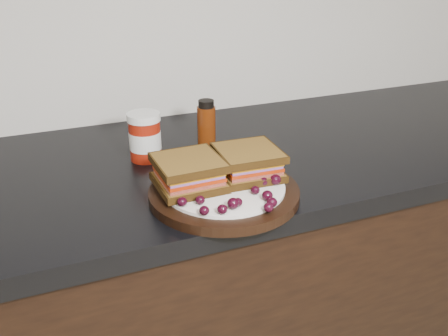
# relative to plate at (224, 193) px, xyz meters

# --- Properties ---
(countertop) EXTENTS (3.98, 0.60, 0.04)m
(countertop) POSITION_rel_plate_xyz_m (-0.13, 0.19, -0.03)
(countertop) COLOR black
(countertop) RESTS_ON base_cabinets
(plate) EXTENTS (0.28, 0.28, 0.02)m
(plate) POSITION_rel_plate_xyz_m (0.00, 0.00, 0.00)
(plate) COLOR black
(plate) RESTS_ON countertop
(sandwich_left) EXTENTS (0.12, 0.12, 0.05)m
(sandwich_left) POSITION_rel_plate_xyz_m (-0.06, 0.02, 0.04)
(sandwich_left) COLOR brown
(sandwich_left) RESTS_ON plate
(sandwich_right) EXTENTS (0.12, 0.12, 0.05)m
(sandwich_right) POSITION_rel_plate_xyz_m (0.06, 0.02, 0.04)
(sandwich_right) COLOR brown
(sandwich_right) RESTS_ON plate
(grape_0) EXTENTS (0.02, 0.02, 0.02)m
(grape_0) POSITION_rel_plate_xyz_m (-0.10, -0.04, 0.02)
(grape_0) COLOR black
(grape_0) RESTS_ON plate
(grape_1) EXTENTS (0.02, 0.02, 0.02)m
(grape_1) POSITION_rel_plate_xyz_m (-0.06, -0.05, 0.02)
(grape_1) COLOR black
(grape_1) RESTS_ON plate
(grape_2) EXTENTS (0.02, 0.02, 0.02)m
(grape_2) POSITION_rel_plate_xyz_m (-0.07, -0.09, 0.02)
(grape_2) COLOR black
(grape_2) RESTS_ON plate
(grape_3) EXTENTS (0.02, 0.02, 0.02)m
(grape_3) POSITION_rel_plate_xyz_m (-0.04, -0.09, 0.02)
(grape_3) COLOR black
(grape_3) RESTS_ON plate
(grape_4) EXTENTS (0.02, 0.02, 0.02)m
(grape_4) POSITION_rel_plate_xyz_m (-0.02, -0.08, 0.02)
(grape_4) COLOR black
(grape_4) RESTS_ON plate
(grape_5) EXTENTS (0.02, 0.02, 0.02)m
(grape_5) POSITION_rel_plate_xyz_m (-0.01, -0.08, 0.02)
(grape_5) COLOR black
(grape_5) RESTS_ON plate
(grape_6) EXTENTS (0.02, 0.02, 0.02)m
(grape_6) POSITION_rel_plate_xyz_m (0.03, -0.12, 0.02)
(grape_6) COLOR black
(grape_6) RESTS_ON plate
(grape_7) EXTENTS (0.02, 0.02, 0.02)m
(grape_7) POSITION_rel_plate_xyz_m (0.04, -0.10, 0.02)
(grape_7) COLOR black
(grape_7) RESTS_ON plate
(grape_8) EXTENTS (0.02, 0.02, 0.02)m
(grape_8) POSITION_rel_plate_xyz_m (0.05, -0.08, 0.02)
(grape_8) COLOR black
(grape_8) RESTS_ON plate
(grape_9) EXTENTS (0.02, 0.02, 0.02)m
(grape_9) POSITION_rel_plate_xyz_m (0.04, -0.05, 0.02)
(grape_9) COLOR black
(grape_9) RESTS_ON plate
(grape_10) EXTENTS (0.02, 0.02, 0.02)m
(grape_10) POSITION_rel_plate_xyz_m (0.09, -0.03, 0.02)
(grape_10) COLOR black
(grape_10) RESTS_ON plate
(grape_11) EXTENTS (0.02, 0.02, 0.02)m
(grape_11) POSITION_rel_plate_xyz_m (0.07, -0.03, 0.02)
(grape_11) COLOR black
(grape_11) RESTS_ON plate
(grape_12) EXTENTS (0.02, 0.02, 0.02)m
(grape_12) POSITION_rel_plate_xyz_m (0.08, -0.01, 0.02)
(grape_12) COLOR black
(grape_12) RESTS_ON plate
(grape_13) EXTENTS (0.02, 0.02, 0.02)m
(grape_13) POSITION_rel_plate_xyz_m (0.09, 0.03, 0.02)
(grape_13) COLOR black
(grape_13) RESTS_ON plate
(grape_14) EXTENTS (0.02, 0.02, 0.02)m
(grape_14) POSITION_rel_plate_xyz_m (0.06, 0.04, 0.02)
(grape_14) COLOR black
(grape_14) RESTS_ON plate
(grape_15) EXTENTS (0.02, 0.02, 0.02)m
(grape_15) POSITION_rel_plate_xyz_m (-0.03, 0.04, 0.02)
(grape_15) COLOR black
(grape_15) RESTS_ON plate
(grape_16) EXTENTS (0.02, 0.02, 0.02)m
(grape_16) POSITION_rel_plate_xyz_m (-0.07, 0.03, 0.02)
(grape_16) COLOR black
(grape_16) RESTS_ON plate
(grape_17) EXTENTS (0.02, 0.02, 0.02)m
(grape_17) POSITION_rel_plate_xyz_m (-0.07, 0.03, 0.02)
(grape_17) COLOR black
(grape_17) RESTS_ON plate
(grape_18) EXTENTS (0.02, 0.02, 0.02)m
(grape_18) POSITION_rel_plate_xyz_m (-0.08, 0.01, 0.02)
(grape_18) COLOR black
(grape_18) RESTS_ON plate
(grape_19) EXTENTS (0.02, 0.02, 0.02)m
(grape_19) POSITION_rel_plate_xyz_m (-0.10, -0.00, 0.02)
(grape_19) COLOR black
(grape_19) RESTS_ON plate
(grape_20) EXTENTS (0.02, 0.02, 0.01)m
(grape_20) POSITION_rel_plate_xyz_m (-0.05, 0.02, 0.02)
(grape_20) COLOR black
(grape_20) RESTS_ON plate
(grape_21) EXTENTS (0.02, 0.02, 0.02)m
(grape_21) POSITION_rel_plate_xyz_m (-0.05, 0.02, 0.02)
(grape_21) COLOR black
(grape_21) RESTS_ON plate
(grape_22) EXTENTS (0.01, 0.01, 0.01)m
(grape_22) POSITION_rel_plate_xyz_m (-0.07, -0.01, 0.02)
(grape_22) COLOR black
(grape_22) RESTS_ON plate
(condiment_jar) EXTENTS (0.09, 0.09, 0.11)m
(condiment_jar) POSITION_rel_plate_xyz_m (-0.09, 0.23, 0.04)
(condiment_jar) COLOR maroon
(condiment_jar) RESTS_ON countertop
(oil_bottle) EXTENTS (0.05, 0.05, 0.12)m
(oil_bottle) POSITION_rel_plate_xyz_m (0.05, 0.23, 0.05)
(oil_bottle) COLOR #4E1D07
(oil_bottle) RESTS_ON countertop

